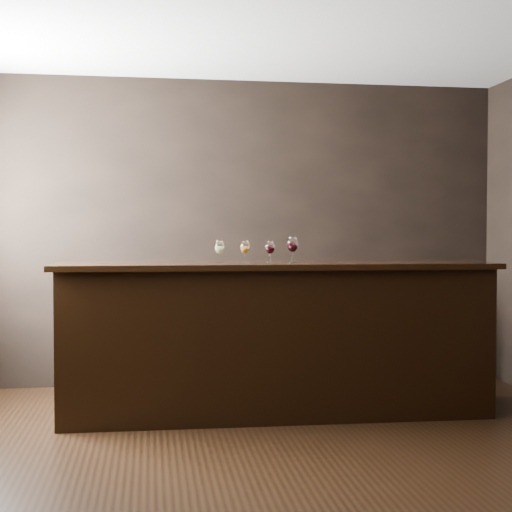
{
  "coord_description": "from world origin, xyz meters",
  "views": [
    {
      "loc": [
        -0.76,
        -4.32,
        1.41
      ],
      "look_at": [
        0.03,
        1.03,
        1.22
      ],
      "focal_mm": 50.0,
      "sensor_mm": 36.0,
      "label": 1
    }
  ],
  "objects": [
    {
      "name": "back_bar_shelf",
      "position": [
        -0.03,
        2.03,
        0.5
      ],
      "size": [
        2.76,
        0.4,
        0.99
      ],
      "primitive_type": "cube",
      "color": "black",
      "rests_on": "ground"
    },
    {
      "name": "glass_red_b",
      "position": [
        0.31,
        0.99,
        1.3
      ],
      "size": [
        0.08,
        0.08,
        0.2
      ],
      "color": "white",
      "rests_on": "bar_top"
    },
    {
      "name": "glass_red_a",
      "position": [
        0.13,
        0.99,
        1.28
      ],
      "size": [
        0.07,
        0.07,
        0.17
      ],
      "color": "white",
      "rests_on": "bar_top"
    },
    {
      "name": "glass_white",
      "position": [
        -0.25,
        1.02,
        1.28
      ],
      "size": [
        0.07,
        0.07,
        0.17
      ],
      "color": "white",
      "rests_on": "bar_top"
    },
    {
      "name": "bar_counter",
      "position": [
        0.19,
        1.03,
        0.56
      ],
      "size": [
        3.23,
        0.79,
        1.13
      ],
      "primitive_type": "cube",
      "rotation": [
        0.0,
        0.0,
        -0.03
      ],
      "color": "black",
      "rests_on": "ground"
    },
    {
      "name": "glass_amber",
      "position": [
        -0.05,
        1.05,
        1.28
      ],
      "size": [
        0.07,
        0.07,
        0.17
      ],
      "color": "white",
      "rests_on": "bar_top"
    },
    {
      "name": "ground",
      "position": [
        0.0,
        0.0,
        0.0
      ],
      "size": [
        5.0,
        5.0,
        0.0
      ],
      "primitive_type": "plane",
      "color": "black",
      "rests_on": "ground"
    },
    {
      "name": "room_shell",
      "position": [
        -0.23,
        0.11,
        1.81
      ],
      "size": [
        5.02,
        4.52,
        2.81
      ],
      "color": "black",
      "rests_on": "ground"
    },
    {
      "name": "bar_top",
      "position": [
        0.19,
        1.03,
        1.15
      ],
      "size": [
        3.34,
        0.86,
        0.04
      ],
      "primitive_type": "cube",
      "rotation": [
        0.0,
        0.0,
        -0.03
      ],
      "color": "black",
      "rests_on": "bar_counter"
    }
  ]
}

